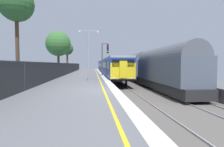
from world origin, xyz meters
TOP-DOWN VIEW (x-y plane):
  - ground at (2.64, 0.00)m, footprint 17.40×110.00m
  - commuter_train_at_platform at (2.10, 28.25)m, footprint 2.83×42.97m
  - freight_train_adjacent_track at (6.10, 19.45)m, footprint 2.60×40.71m
  - signal_gantry at (0.63, 16.30)m, footprint 1.10×0.24m
  - platform_lamp_mid at (-1.48, 6.72)m, footprint 2.00×0.20m
  - platform_back_fence at (-5.45, -0.00)m, footprint 0.07×99.00m
  - background_tree_left at (-7.42, 4.14)m, footprint 2.86×2.89m
  - background_tree_centre at (-7.50, 24.27)m, footprint 4.65×4.65m
  - background_tree_right at (-7.26, 33.87)m, footprint 2.90×2.90m

SIDE VIEW (x-z plane):
  - ground at x=2.64m, z-range -1.21..0.00m
  - platform_back_fence at x=-5.45m, z-range 0.04..1.95m
  - commuter_train_at_platform at x=2.10m, z-range -0.64..3.17m
  - freight_train_adjacent_track at x=6.10m, z-range -0.80..3.62m
  - signal_gantry at x=0.63m, z-range 0.61..5.49m
  - platform_lamp_mid at x=-1.48m, z-range 0.50..5.67m
  - background_tree_right at x=-7.26m, z-range 1.82..8.66m
  - background_tree_centre at x=-7.50m, z-range 1.48..9.37m
  - background_tree_left at x=-7.42m, z-range 2.48..10.60m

